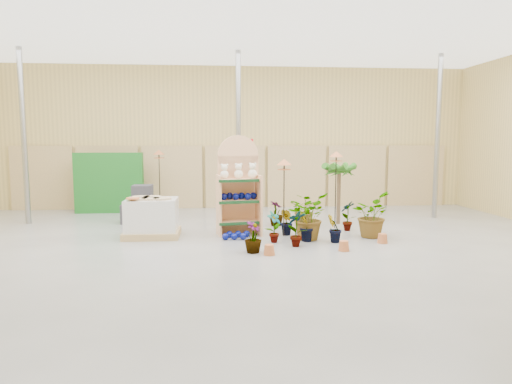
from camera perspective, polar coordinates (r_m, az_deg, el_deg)
room at (r=9.62m, az=-1.50°, el=6.79°), size 15.20×12.10×4.70m
display_shelf at (r=10.51m, az=-2.21°, el=0.36°), size 1.05×0.76×2.28m
teddy_bears at (r=10.37m, az=-2.06°, el=2.49°), size 0.84×0.21×0.35m
gazing_balls_shelf at (r=10.40m, az=-2.18°, el=-0.52°), size 0.84×0.29×0.16m
gazing_balls_floor at (r=10.11m, az=-2.50°, el=-5.43°), size 0.63×0.39×0.15m
pallet_stack at (r=10.51m, az=-12.88°, el=-3.15°), size 1.22×1.02×0.90m
charcoal_planters at (r=12.36m, az=-14.41°, el=-1.85°), size 0.80×0.50×1.00m
trellis_stock at (r=14.33m, az=-17.87°, el=1.10°), size 2.00×0.30×1.80m
offer_sign at (r=11.71m, az=-1.59°, el=3.57°), size 0.50×0.08×2.20m
bird_table_front at (r=10.21m, az=3.54°, el=3.45°), size 0.34×0.34×1.75m
bird_table_right at (r=11.32m, az=10.00°, el=4.37°), size 0.34×0.34×1.90m
bird_table_back at (r=13.56m, az=-12.04°, el=4.62°), size 0.34×0.34×1.89m
palm at (r=11.93m, az=10.36°, el=2.87°), size 0.70×0.70×1.69m
potted_plant_0 at (r=9.68m, az=2.25°, el=-4.37°), size 0.43×0.42×0.68m
potted_plant_1 at (r=9.81m, az=6.27°, el=-4.26°), size 0.45×0.48×0.68m
potted_plant_2 at (r=10.04m, az=6.48°, el=-3.07°), size 1.12×1.17×1.01m
potted_plant_4 at (r=11.18m, az=11.40°, el=-2.88°), size 0.47×0.44×0.74m
potted_plant_5 at (r=10.45m, az=3.91°, el=-3.77°), size 0.35×0.39×0.61m
potted_plant_6 at (r=11.56m, az=6.20°, el=-2.28°), size 0.97×0.98×0.82m
potted_plant_7 at (r=8.83m, az=-0.35°, el=-5.65°), size 0.46×0.46×0.61m
potted_plant_8 at (r=9.37m, az=5.08°, el=-4.53°), size 0.47×0.41×0.75m
potted_plant_9 at (r=9.82m, az=9.74°, el=-4.52°), size 0.42×0.40×0.61m
potted_plant_10 at (r=10.54m, az=14.10°, el=-2.77°), size 1.06×1.13×1.00m
potted_plant_11 at (r=11.61m, az=2.53°, el=-2.66°), size 0.50×0.50×0.64m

